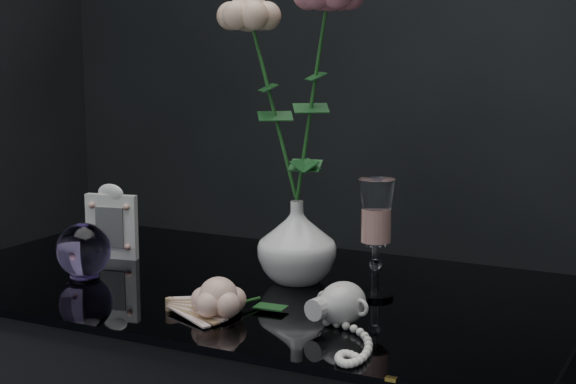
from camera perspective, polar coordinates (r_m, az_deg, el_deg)
The scene contains 8 objects.
vase at distance 1.42m, azimuth 0.57°, elevation -3.25°, with size 0.13×0.13×0.13m, color white.
wine_glass at distance 1.33m, azimuth 5.70°, elevation -3.03°, with size 0.06×0.06×0.18m, color white, non-canonical shape.
picture_frame at distance 1.61m, azimuth -11.33°, elevation -1.86°, with size 0.10×0.08×0.14m, color silver, non-canonical shape.
paperweight at distance 1.49m, azimuth -13.07°, elevation -3.67°, with size 0.09×0.09×0.09m, color #9C80D0, non-canonical shape.
paper_fan at distance 1.30m, azimuth -7.66°, elevation -7.12°, with size 0.21×0.17×0.02m, color #F8E6C6, non-canonical shape.
loose_rose at distance 1.25m, azimuth -4.52°, elevation -6.81°, with size 0.13×0.17×0.06m, color #FFBAA4, non-canonical shape.
pearl_jar at distance 1.22m, azimuth 3.53°, elevation -7.07°, with size 0.21×0.22×0.06m, color silver, non-canonical shape.
roses at distance 1.39m, azimuth 0.26°, elevation 7.58°, with size 0.22×0.12×0.42m.
Camera 1 is at (0.69, -1.15, 1.14)m, focal length 55.00 mm.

